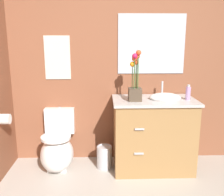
{
  "coord_description": "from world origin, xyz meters",
  "views": [
    {
      "loc": [
        -0.25,
        -1.32,
        1.5
      ],
      "look_at": [
        -0.16,
        1.42,
        0.87
      ],
      "focal_mm": 40.81,
      "sensor_mm": 36.0,
      "label": 1
    }
  ],
  "objects": [
    {
      "name": "vanity_cabinet",
      "position": [
        0.32,
        1.47,
        0.43
      ],
      "size": [
        0.94,
        0.56,
        1.02
      ],
      "color": "#9E7242",
      "rests_on": "ground_plane"
    },
    {
      "name": "trash_bin",
      "position": [
        -0.25,
        1.49,
        0.14
      ],
      "size": [
        0.18,
        0.18,
        0.27
      ],
      "color": "#B7B7BC",
      "rests_on": "ground_plane"
    },
    {
      "name": "toilet",
      "position": [
        -0.8,
        1.5,
        0.24
      ],
      "size": [
        0.38,
        0.59,
        0.69
      ],
      "color": "white",
      "rests_on": "ground_plane"
    },
    {
      "name": "flower_vase",
      "position": [
        0.09,
        1.41,
        1.04
      ],
      "size": [
        0.14,
        0.14,
        0.55
      ],
      "color": "#4C3D2D",
      "rests_on": "vanity_cabinet"
    },
    {
      "name": "soap_bottle",
      "position": [
        0.69,
        1.43,
        0.92
      ],
      "size": [
        0.05,
        0.05,
        0.17
      ],
      "color": "#B28CBF",
      "rests_on": "vanity_cabinet"
    },
    {
      "name": "wall_mirror",
      "position": [
        0.32,
        1.76,
        1.45
      ],
      "size": [
        0.8,
        0.01,
        0.7
      ],
      "primitive_type": "cube",
      "color": "#B2BCC6"
    },
    {
      "name": "wall_back",
      "position": [
        0.2,
        1.8,
        1.25
      ],
      "size": [
        4.28,
        0.05,
        2.5
      ],
      "primitive_type": "cube",
      "color": "brown",
      "rests_on": "ground_plane"
    },
    {
      "name": "toilet_paper_roll",
      "position": [
        -1.31,
        1.3,
        0.68
      ],
      "size": [
        0.11,
        0.11,
        0.11
      ],
      "primitive_type": "cylinder",
      "rotation": [
        0.0,
        1.57,
        0.0
      ],
      "color": "white"
    },
    {
      "name": "wall_poster",
      "position": [
        -0.8,
        1.76,
        1.29
      ],
      "size": [
        0.3,
        0.01,
        0.52
      ],
      "primitive_type": "cube",
      "color": "beige"
    }
  ]
}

